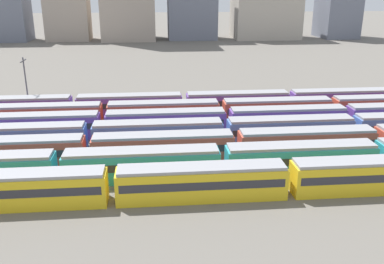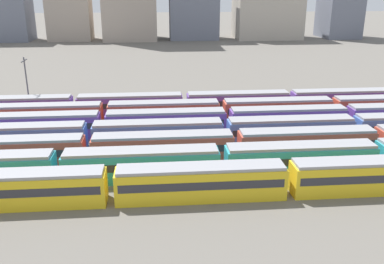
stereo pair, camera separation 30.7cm
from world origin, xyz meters
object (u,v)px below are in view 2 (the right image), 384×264
train_track_6 (185,103)px  catenary_pole_1 (27,83)px  train_track_4 (288,119)px  train_track_2 (375,141)px  train_track_3 (354,128)px  train_track_5 (221,111)px  train_track_1 (222,161)px

train_track_6 → catenary_pole_1: bearing=174.2°
train_track_4 → catenary_pole_1: size_ratio=9.40×
train_track_2 → train_track_4: (-8.74, 10.40, 0.00)m
train_track_3 → train_track_4: size_ratio=1.20×
train_track_6 → train_track_5: bearing=-42.5°
train_track_5 → catenary_pole_1: catenary_pole_1 is taller
train_track_4 → catenary_pole_1: 44.68m
train_track_4 → train_track_5: same height
train_track_5 → train_track_2: bearing=-40.3°
train_track_1 → train_track_4: same height
train_track_2 → train_track_6: (-24.07, 20.80, 0.00)m
train_track_3 → train_track_4: 9.69m
train_track_2 → catenary_pole_1: (-51.28, 23.58, 3.62)m
train_track_1 → train_track_5: size_ratio=1.00×
train_track_1 → train_track_5: bearing=81.5°
train_track_2 → train_track_4: bearing=130.1°
train_track_3 → train_track_6: bearing=146.4°
train_track_3 → train_track_4: (-8.17, 5.20, 0.00)m
train_track_6 → train_track_3: bearing=-33.6°
train_track_2 → train_track_6: same height
train_track_3 → train_track_5: bearing=149.7°
train_track_1 → train_track_2: same height
train_track_5 → train_track_6: bearing=137.5°
train_track_1 → train_track_5: 21.03m
train_track_2 → train_track_5: bearing=139.7°
train_track_1 → train_track_2: (21.50, 5.20, 0.00)m
train_track_1 → train_track_4: 20.15m
train_track_2 → catenary_pole_1: catenary_pole_1 is taller
train_track_6 → catenary_pole_1: (-27.21, 2.78, 3.62)m
train_track_3 → train_track_6: same height
train_track_5 → catenary_pole_1: bearing=166.4°
train_track_4 → train_track_6: same height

